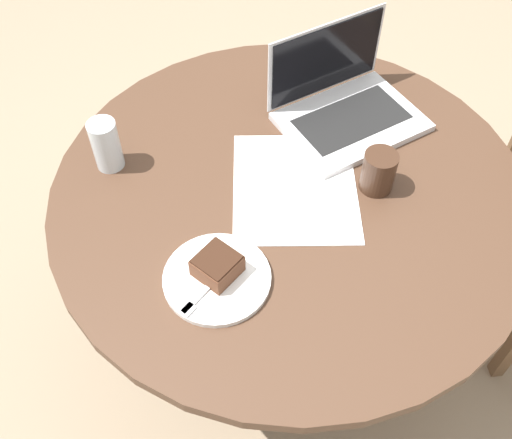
# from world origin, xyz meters

# --- Properties ---
(ground_plane) EXTENTS (12.00, 12.00, 0.00)m
(ground_plane) POSITION_xyz_m (0.00, 0.00, 0.00)
(ground_plane) COLOR gray
(dining_table) EXTENTS (1.09, 1.09, 0.70)m
(dining_table) POSITION_xyz_m (0.00, 0.00, 0.54)
(dining_table) COLOR #4C3323
(dining_table) RESTS_ON ground_plane
(paper_document) EXTENTS (0.38, 0.34, 0.00)m
(paper_document) POSITION_xyz_m (0.00, -0.01, 0.71)
(paper_document) COLOR white
(paper_document) RESTS_ON dining_table
(plate) EXTENTS (0.22, 0.22, 0.01)m
(plate) POSITION_xyz_m (-0.21, 0.20, 0.71)
(plate) COLOR white
(plate) RESTS_ON dining_table
(cake_slice) EXTENTS (0.11, 0.11, 0.05)m
(cake_slice) POSITION_xyz_m (-0.20, 0.20, 0.74)
(cake_slice) COLOR brown
(cake_slice) RESTS_ON plate
(fork) EXTENTS (0.13, 0.14, 0.00)m
(fork) POSITION_xyz_m (-0.24, 0.23, 0.72)
(fork) COLOR silver
(fork) RESTS_ON plate
(coffee_glass) EXTENTS (0.08, 0.08, 0.10)m
(coffee_glass) POSITION_xyz_m (-0.03, -0.19, 0.75)
(coffee_glass) COLOR #3D2619
(coffee_glass) RESTS_ON dining_table
(water_glass) EXTENTS (0.06, 0.06, 0.13)m
(water_glass) POSITION_xyz_m (0.16, 0.39, 0.77)
(water_glass) COLOR silver
(water_glass) RESTS_ON dining_table
(laptop) EXTENTS (0.34, 0.39, 0.21)m
(laptop) POSITION_xyz_m (0.20, -0.19, 0.74)
(laptop) COLOR silver
(laptop) RESTS_ON dining_table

